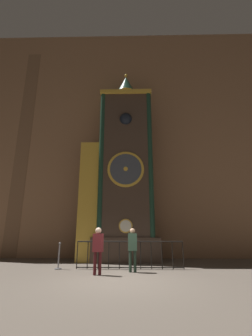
{
  "coord_description": "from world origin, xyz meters",
  "views": [
    {
      "loc": [
        0.37,
        -7.67,
        1.53
      ],
      "look_at": [
        0.11,
        4.53,
        4.91
      ],
      "focal_mm": 24.0,
      "sensor_mm": 36.0,
      "label": 1
    }
  ],
  "objects": [
    {
      "name": "stanchion_post",
      "position": [
        -2.6,
        2.14,
        0.34
      ],
      "size": [
        0.28,
        0.28,
        1.04
      ],
      "color": "gray",
      "rests_on": "ground_plane"
    },
    {
      "name": "visitor_near",
      "position": [
        -0.83,
        0.92,
        0.99
      ],
      "size": [
        0.39,
        0.31,
        1.63
      ],
      "rotation": [
        0.0,
        0.0,
        -0.31
      ],
      "color": "#461518",
      "rests_on": "ground_plane"
    },
    {
      "name": "ground_plane",
      "position": [
        0.0,
        0.0,
        0.0
      ],
      "size": [
        28.0,
        28.0,
        0.0
      ],
      "primitive_type": "plane",
      "color": "brown"
    },
    {
      "name": "visitor_far",
      "position": [
        0.43,
        1.52,
        0.96
      ],
      "size": [
        0.35,
        0.23,
        1.6
      ],
      "rotation": [
        0.0,
        0.0,
        0.02
      ],
      "color": "#213427",
      "rests_on": "ground_plane"
    },
    {
      "name": "clock_tower",
      "position": [
        -0.19,
        4.5,
        4.65
      ],
      "size": [
        4.21,
        1.8,
        11.14
      ],
      "color": "#423328",
      "rests_on": "ground_plane"
    },
    {
      "name": "railing_fence",
      "position": [
        0.32,
        2.22,
        0.6
      ],
      "size": [
        4.43,
        0.05,
        1.09
      ],
      "color": "black",
      "rests_on": "ground_plane"
    },
    {
      "name": "cathedral_back_wall",
      "position": [
        -0.09,
        5.97,
        7.75
      ],
      "size": [
        24.0,
        0.32,
        15.52
      ],
      "color": "#936B4C",
      "rests_on": "ground_plane"
    }
  ]
}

